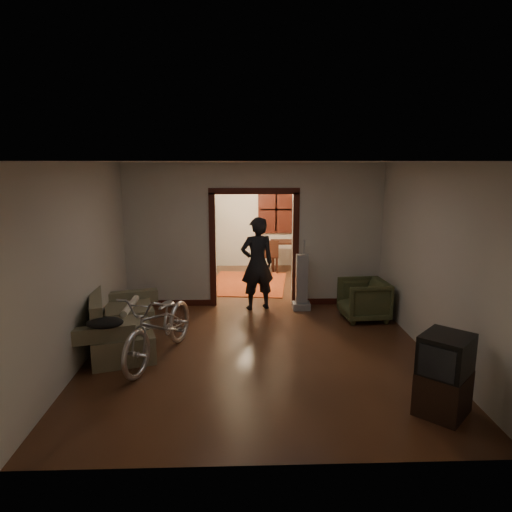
{
  "coord_description": "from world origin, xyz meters",
  "views": [
    {
      "loc": [
        -0.27,
        -8.04,
        2.79
      ],
      "look_at": [
        0.0,
        -0.3,
        1.2
      ],
      "focal_mm": 32.0,
      "sensor_mm": 36.0,
      "label": 1
    }
  ],
  "objects_px": {
    "person": "(257,264)",
    "armchair": "(364,300)",
    "locker": "(196,236)",
    "bicycle": "(160,325)",
    "desk": "(291,256)",
    "sofa": "(120,317)"
  },
  "relations": [
    {
      "from": "bicycle",
      "to": "person",
      "type": "height_order",
      "value": "person"
    },
    {
      "from": "sofa",
      "to": "desk",
      "type": "xyz_separation_m",
      "value": [
        3.21,
        4.9,
        -0.05
      ]
    },
    {
      "from": "desk",
      "to": "person",
      "type": "bearing_deg",
      "value": -112.69
    },
    {
      "from": "sofa",
      "to": "person",
      "type": "bearing_deg",
      "value": 20.35
    },
    {
      "from": "person",
      "to": "locker",
      "type": "height_order",
      "value": "locker"
    },
    {
      "from": "locker",
      "to": "desk",
      "type": "height_order",
      "value": "locker"
    },
    {
      "from": "armchair",
      "to": "desk",
      "type": "distance_m",
      "value": 3.96
    },
    {
      "from": "sofa",
      "to": "person",
      "type": "height_order",
      "value": "person"
    },
    {
      "from": "sofa",
      "to": "locker",
      "type": "distance_m",
      "value": 5.18
    },
    {
      "from": "bicycle",
      "to": "desk",
      "type": "xyz_separation_m",
      "value": [
        2.48,
        5.46,
        -0.13
      ]
    },
    {
      "from": "sofa",
      "to": "desk",
      "type": "height_order",
      "value": "sofa"
    },
    {
      "from": "bicycle",
      "to": "armchair",
      "type": "height_order",
      "value": "bicycle"
    },
    {
      "from": "sofa",
      "to": "person",
      "type": "distance_m",
      "value": 2.82
    },
    {
      "from": "armchair",
      "to": "locker",
      "type": "relative_size",
      "value": 0.44
    },
    {
      "from": "armchair",
      "to": "person",
      "type": "distance_m",
      "value": 2.08
    },
    {
      "from": "bicycle",
      "to": "armchair",
      "type": "bearing_deg",
      "value": 42.9
    },
    {
      "from": "armchair",
      "to": "bicycle",
      "type": "bearing_deg",
      "value": -69.2
    },
    {
      "from": "person",
      "to": "bicycle",
      "type": "bearing_deg",
      "value": 40.67
    },
    {
      "from": "person",
      "to": "armchair",
      "type": "bearing_deg",
      "value": 144.16
    },
    {
      "from": "locker",
      "to": "armchair",
      "type": "bearing_deg",
      "value": -47.68
    },
    {
      "from": "person",
      "to": "locker",
      "type": "xyz_separation_m",
      "value": [
        -1.49,
        3.4,
        0.0
      ]
    },
    {
      "from": "person",
      "to": "desk",
      "type": "height_order",
      "value": "person"
    }
  ]
}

